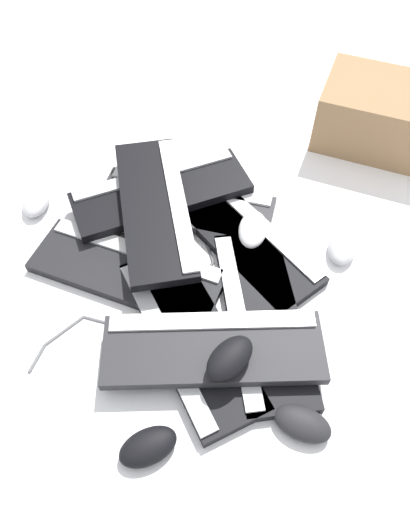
# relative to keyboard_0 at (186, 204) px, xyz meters

# --- Properties ---
(ground_plane) EXTENTS (3.20, 3.20, 0.00)m
(ground_plane) POSITION_rel_keyboard_0_xyz_m (-0.26, -0.07, -0.01)
(ground_plane) COLOR white
(keyboard_0) EXTENTS (0.35, 0.46, 0.03)m
(keyboard_0) POSITION_rel_keyboard_0_xyz_m (0.00, 0.00, 0.00)
(keyboard_0) COLOR #232326
(keyboard_0) RESTS_ON ground
(keyboard_1) EXTENTS (0.39, 0.44, 0.03)m
(keyboard_1) POSITION_rel_keyboard_0_xyz_m (-0.16, 0.18, 0.00)
(keyboard_1) COLOR black
(keyboard_1) RESTS_ON ground
(keyboard_2) EXTENTS (0.46, 0.23, 0.03)m
(keyboard_2) POSITION_rel_keyboard_0_xyz_m (-0.35, 0.09, 0.00)
(keyboard_2) COLOR black
(keyboard_2) RESTS_ON ground
(keyboard_3) EXTENTS (0.46, 0.21, 0.03)m
(keyboard_3) POSITION_rel_keyboard_0_xyz_m (-0.35, -0.08, 0.00)
(keyboard_3) COLOR black
(keyboard_3) RESTS_ON ground
(keyboard_4) EXTENTS (0.46, 0.30, 0.03)m
(keyboard_4) POSITION_rel_keyboard_0_xyz_m (-0.14, -0.10, 0.00)
(keyboard_4) COLOR black
(keyboard_4) RESTS_ON ground
(keyboard_5) EXTENTS (0.20, 0.45, 0.03)m
(keyboard_5) POSITION_rel_keyboard_0_xyz_m (0.03, 0.05, 0.03)
(keyboard_5) COLOR black
(keyboard_5) RESTS_ON keyboard_0
(keyboard_6) EXTENTS (0.45, 0.19, 0.03)m
(keyboard_6) POSITION_rel_keyboard_0_xyz_m (-0.04, 0.08, 0.06)
(keyboard_6) COLOR black
(keyboard_6) RESTS_ON keyboard_5
(keyboard_7) EXTENTS (0.25, 0.46, 0.03)m
(keyboard_7) POSITION_rel_keyboard_0_xyz_m (-0.41, 0.05, 0.03)
(keyboard_7) COLOR #232326
(keyboard_7) RESTS_ON keyboard_2
(mouse_0) EXTENTS (0.11, 0.13, 0.04)m
(mouse_0) POSITION_rel_keyboard_0_xyz_m (-0.46, 0.03, 0.07)
(mouse_0) COLOR black
(mouse_0) RESTS_ON keyboard_7
(mouse_1) EXTENTS (0.13, 0.12, 0.04)m
(mouse_1) POSITION_rel_keyboard_0_xyz_m (-0.23, -0.32, 0.01)
(mouse_1) COLOR #B7B7BC
(mouse_1) RESTS_ON ground
(mouse_2) EXTENTS (0.08, 0.12, 0.04)m
(mouse_2) POSITION_rel_keyboard_0_xyz_m (-0.56, 0.21, 0.01)
(mouse_2) COLOR black
(mouse_2) RESTS_ON ground
(mouse_3) EXTENTS (0.13, 0.11, 0.04)m
(mouse_3) POSITION_rel_keyboard_0_xyz_m (-0.15, -0.12, 0.04)
(mouse_3) COLOR silver
(mouse_3) RESTS_ON keyboard_4
(mouse_4) EXTENTS (0.12, 0.13, 0.04)m
(mouse_4) POSITION_rel_keyboard_0_xyz_m (-0.59, -0.07, 0.01)
(mouse_4) COLOR black
(mouse_4) RESTS_ON ground
(mouse_5) EXTENTS (0.12, 0.09, 0.04)m
(mouse_5) POSITION_rel_keyboard_0_xyz_m (0.11, 0.36, 0.01)
(mouse_5) COLOR #B7B7BC
(mouse_5) RESTS_ON ground
(cable_0) EXTENTS (0.45, 0.44, 0.01)m
(cable_0) POSITION_rel_keyboard_0_xyz_m (-0.19, 0.14, -0.01)
(cable_0) COLOR #59595B
(cable_0) RESTS_ON ground
(cardboard_box) EXTENTS (0.37, 0.38, 0.17)m
(cardboard_box) POSITION_rel_keyboard_0_xyz_m (0.12, -0.57, 0.07)
(cardboard_box) COLOR olive
(cardboard_box) RESTS_ON ground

